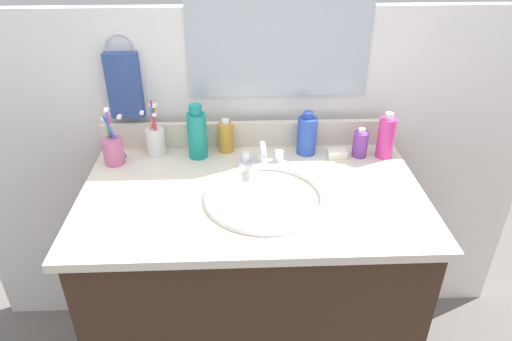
{
  "coord_description": "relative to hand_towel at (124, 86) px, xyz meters",
  "views": [
    {
      "loc": [
        -0.04,
        -1.16,
        1.59
      ],
      "look_at": [
        0.01,
        0.0,
        0.91
      ],
      "focal_mm": 32.35,
      "sensor_mm": 36.0,
      "label": 1
    }
  ],
  "objects": [
    {
      "name": "hand_towel",
      "position": [
        0.0,
        0.0,
        0.0
      ],
      "size": [
        0.11,
        0.04,
        0.22
      ],
      "primitive_type": "cube",
      "color": "#334C8C"
    },
    {
      "name": "bottle_soap_pink",
      "position": [
        0.86,
        -0.12,
        -0.15
      ],
      "size": [
        0.06,
        0.06,
        0.16
      ],
      "color": "#D8338C",
      "rests_on": "countertop"
    },
    {
      "name": "bottle_cream_purple",
      "position": [
        0.78,
        -0.11,
        -0.17
      ],
      "size": [
        0.05,
        0.05,
        0.1
      ],
      "color": "#7A3899",
      "rests_on": "countertop"
    },
    {
      "name": "soap_bar",
      "position": [
        0.71,
        -0.12,
        -0.21
      ],
      "size": [
        0.06,
        0.04,
        0.02
      ],
      "primitive_type": "cube",
      "color": "white",
      "rests_on": "countertop"
    },
    {
      "name": "backsplash",
      "position": [
        0.41,
        -0.02,
        -0.17
      ],
      "size": [
        1.02,
        0.02,
        0.09
      ],
      "primitive_type": "cube",
      "color": "beige",
      "rests_on": "countertop"
    },
    {
      "name": "bottle_mouthwash_teal",
      "position": [
        0.24,
        -0.09,
        -0.13
      ],
      "size": [
        0.06,
        0.06,
        0.19
      ],
      "color": "teal",
      "rests_on": "countertop"
    },
    {
      "name": "vanity_cabinet",
      "position": [
        0.41,
        -0.32,
        -0.65
      ],
      "size": [
        0.98,
        0.57,
        0.81
      ],
      "primitive_type": "cube",
      "color": "#382316",
      "rests_on": "ground_plane"
    },
    {
      "name": "sink_basin",
      "position": [
        0.45,
        -0.36,
        -0.25
      ],
      "size": [
        0.36,
        0.36,
        0.11
      ],
      "color": "white",
      "rests_on": "countertop"
    },
    {
      "name": "bottle_shampoo_blue",
      "position": [
        0.61,
        -0.08,
        -0.15
      ],
      "size": [
        0.07,
        0.07,
        0.15
      ],
      "color": "#2D4CB2",
      "rests_on": "countertop"
    },
    {
      "name": "towel_ring",
      "position": [
        0.0,
        0.02,
        0.12
      ],
      "size": [
        0.1,
        0.01,
        0.1
      ],
      "primitive_type": "torus",
      "rotation": [
        1.57,
        0.0,
        0.0
      ],
      "color": "silver"
    },
    {
      "name": "cup_pink",
      "position": [
        -0.03,
        -0.13,
        -0.17
      ],
      "size": [
        0.07,
        0.08,
        0.19
      ],
      "color": "#D16693",
      "rests_on": "countertop"
    },
    {
      "name": "mirror_panel",
      "position": [
        0.51,
        0.02,
        0.23
      ],
      "size": [
        0.6,
        0.01,
        0.56
      ],
      "primitive_type": "cube",
      "color": "#B2BCC6"
    },
    {
      "name": "countertop",
      "position": [
        0.41,
        -0.32,
        -0.23
      ],
      "size": [
        1.02,
        0.61,
        0.03
      ],
      "primitive_type": "cube",
      "color": "beige",
      "rests_on": "vanity_cabinet"
    },
    {
      "name": "bottle_oil_amber",
      "position": [
        0.33,
        -0.06,
        -0.17
      ],
      "size": [
        0.05,
        0.05,
        0.12
      ],
      "color": "gold",
      "rests_on": "countertop"
    },
    {
      "name": "cup_white_ceramic",
      "position": [
        0.09,
        -0.07,
        -0.17
      ],
      "size": [
        0.07,
        0.08,
        0.2
      ],
      "color": "white",
      "rests_on": "countertop"
    },
    {
      "name": "back_wall",
      "position": [
        0.41,
        0.04,
        -0.41
      ],
      "size": [
        2.12,
        0.04,
        1.3
      ],
      "primitive_type": "cube",
      "color": "white",
      "rests_on": "ground_plane"
    },
    {
      "name": "faucet",
      "position": [
        0.45,
        -0.17,
        -0.19
      ],
      "size": [
        0.16,
        0.1,
        0.08
      ],
      "color": "silver",
      "rests_on": "countertop"
    }
  ]
}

